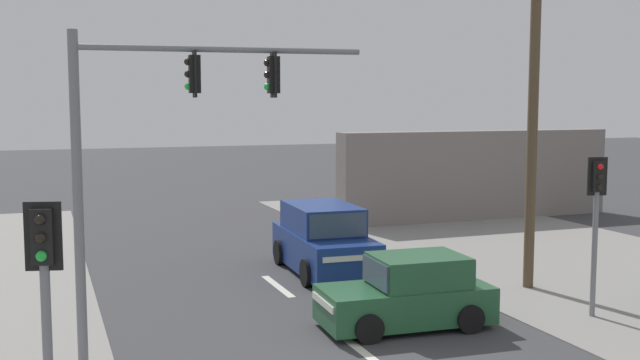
{
  "coord_description": "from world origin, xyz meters",
  "views": [
    {
      "loc": [
        -5.61,
        -10.17,
        4.74
      ],
      "look_at": [
        -0.32,
        4.0,
        3.17
      ],
      "focal_mm": 42.0,
      "sensor_mm": 36.0,
      "label": 1
    }
  ],
  "objects_px": {
    "pedestal_signal_right_kerb": "(596,209)",
    "suv_oncoming_mid": "(324,241)",
    "utility_pole_midground_right": "(533,103)",
    "hatchback_kerbside_parked": "(409,294)",
    "pedestal_signal_left_kerb": "(45,295)",
    "traffic_signal_mast": "(152,136)"
  },
  "relations": [
    {
      "from": "suv_oncoming_mid",
      "to": "pedestal_signal_left_kerb",
      "type": "bearing_deg",
      "value": -126.77
    },
    {
      "from": "utility_pole_midground_right",
      "to": "traffic_signal_mast",
      "type": "height_order",
      "value": "utility_pole_midground_right"
    },
    {
      "from": "hatchback_kerbside_parked",
      "to": "pedestal_signal_left_kerb",
      "type": "bearing_deg",
      "value": -148.71
    },
    {
      "from": "hatchback_kerbside_parked",
      "to": "pedestal_signal_right_kerb",
      "type": "bearing_deg",
      "value": -10.67
    },
    {
      "from": "traffic_signal_mast",
      "to": "pedestal_signal_left_kerb",
      "type": "height_order",
      "value": "traffic_signal_mast"
    },
    {
      "from": "traffic_signal_mast",
      "to": "pedestal_signal_right_kerb",
      "type": "xyz_separation_m",
      "value": [
        9.47,
        -0.58,
        -1.73
      ]
    },
    {
      "from": "traffic_signal_mast",
      "to": "pedestal_signal_right_kerb",
      "type": "relative_size",
      "value": 1.69
    },
    {
      "from": "utility_pole_midground_right",
      "to": "hatchback_kerbside_parked",
      "type": "height_order",
      "value": "utility_pole_midground_right"
    },
    {
      "from": "pedestal_signal_left_kerb",
      "to": "hatchback_kerbside_parked",
      "type": "relative_size",
      "value": 0.96
    },
    {
      "from": "pedestal_signal_right_kerb",
      "to": "suv_oncoming_mid",
      "type": "distance_m",
      "value": 7.56
    },
    {
      "from": "utility_pole_midground_right",
      "to": "hatchback_kerbside_parked",
      "type": "bearing_deg",
      "value": -156.5
    },
    {
      "from": "pedestal_signal_right_kerb",
      "to": "suv_oncoming_mid",
      "type": "bearing_deg",
      "value": 122.9
    },
    {
      "from": "pedestal_signal_left_kerb",
      "to": "suv_oncoming_mid",
      "type": "xyz_separation_m",
      "value": [
        7.33,
        9.8,
        -1.53
      ]
    },
    {
      "from": "pedestal_signal_left_kerb",
      "to": "traffic_signal_mast",
      "type": "bearing_deg",
      "value": 65.68
    },
    {
      "from": "pedestal_signal_right_kerb",
      "to": "utility_pole_midground_right",
      "type": "bearing_deg",
      "value": 84.39
    },
    {
      "from": "utility_pole_midground_right",
      "to": "pedestal_signal_left_kerb",
      "type": "distance_m",
      "value": 13.41
    },
    {
      "from": "hatchback_kerbside_parked",
      "to": "suv_oncoming_mid",
      "type": "relative_size",
      "value": 0.8
    },
    {
      "from": "suv_oncoming_mid",
      "to": "utility_pole_midground_right",
      "type": "bearing_deg",
      "value": -39.3
    },
    {
      "from": "traffic_signal_mast",
      "to": "suv_oncoming_mid",
      "type": "distance_m",
      "value": 8.49
    },
    {
      "from": "utility_pole_midground_right",
      "to": "pedestal_signal_left_kerb",
      "type": "height_order",
      "value": "utility_pole_midground_right"
    },
    {
      "from": "traffic_signal_mast",
      "to": "pedestal_signal_left_kerb",
      "type": "relative_size",
      "value": 1.69
    },
    {
      "from": "pedestal_signal_left_kerb",
      "to": "pedestal_signal_right_kerb",
      "type": "bearing_deg",
      "value": 17.53
    }
  ]
}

